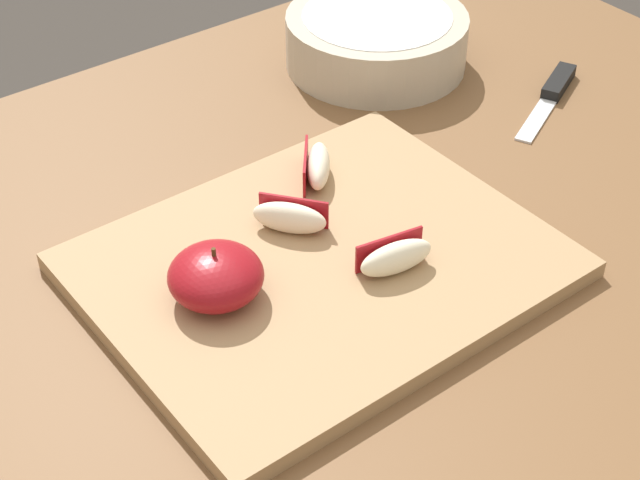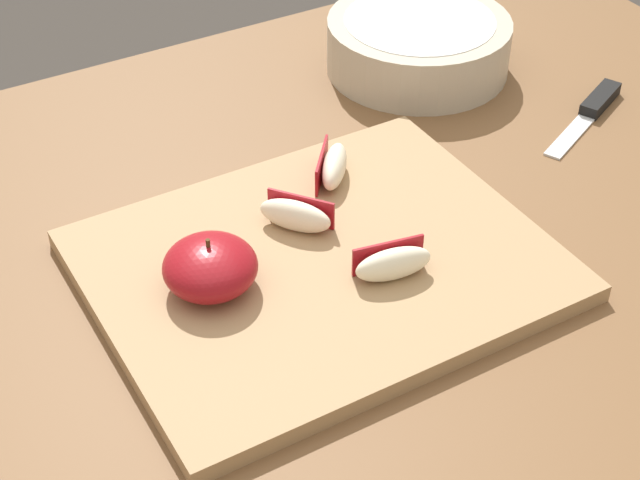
{
  "view_description": "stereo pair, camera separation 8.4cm",
  "coord_description": "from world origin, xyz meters",
  "px_view_note": "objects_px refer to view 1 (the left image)",
  "views": [
    {
      "loc": [
        -0.32,
        -0.57,
        1.34
      ],
      "look_at": [
        0.07,
        -0.05,
        0.8
      ],
      "focal_mm": 55.58,
      "sensor_mm": 36.0,
      "label": 1
    },
    {
      "loc": [
        -0.25,
        -0.61,
        1.34
      ],
      "look_at": [
        0.07,
        -0.05,
        0.8
      ],
      "focal_mm": 55.58,
      "sensor_mm": 36.0,
      "label": 2
    }
  ],
  "objects_px": {
    "apple_wedge_middle": "(290,218)",
    "paring_knife": "(555,89)",
    "apple_half_skin_up": "(216,276)",
    "cutting_board": "(320,265)",
    "apple_wedge_back": "(395,257)",
    "apple_wedge_front": "(317,166)",
    "ceramic_fruit_bowl": "(376,39)"
  },
  "relations": [
    {
      "from": "apple_wedge_middle",
      "to": "ceramic_fruit_bowl",
      "type": "relative_size",
      "value": 0.32
    },
    {
      "from": "cutting_board",
      "to": "apple_wedge_front",
      "type": "bearing_deg",
      "value": 53.81
    },
    {
      "from": "apple_wedge_back",
      "to": "cutting_board",
      "type": "bearing_deg",
      "value": 128.03
    },
    {
      "from": "apple_wedge_front",
      "to": "ceramic_fruit_bowl",
      "type": "height_order",
      "value": "ceramic_fruit_bowl"
    },
    {
      "from": "paring_knife",
      "to": "ceramic_fruit_bowl",
      "type": "height_order",
      "value": "ceramic_fruit_bowl"
    },
    {
      "from": "apple_wedge_middle",
      "to": "apple_wedge_back",
      "type": "height_order",
      "value": "same"
    },
    {
      "from": "apple_wedge_middle",
      "to": "paring_knife",
      "type": "height_order",
      "value": "apple_wedge_middle"
    },
    {
      "from": "apple_half_skin_up",
      "to": "paring_knife",
      "type": "bearing_deg",
      "value": 8.11
    },
    {
      "from": "apple_wedge_front",
      "to": "ceramic_fruit_bowl",
      "type": "bearing_deg",
      "value": 37.6
    },
    {
      "from": "apple_wedge_back",
      "to": "ceramic_fruit_bowl",
      "type": "relative_size",
      "value": 0.34
    },
    {
      "from": "paring_knife",
      "to": "ceramic_fruit_bowl",
      "type": "bearing_deg",
      "value": 123.92
    },
    {
      "from": "cutting_board",
      "to": "apple_wedge_back",
      "type": "height_order",
      "value": "apple_wedge_back"
    },
    {
      "from": "ceramic_fruit_bowl",
      "to": "apple_wedge_middle",
      "type": "bearing_deg",
      "value": -142.75
    },
    {
      "from": "apple_half_skin_up",
      "to": "apple_wedge_back",
      "type": "relative_size",
      "value": 1.13
    },
    {
      "from": "apple_wedge_front",
      "to": "cutting_board",
      "type": "bearing_deg",
      "value": -126.19
    },
    {
      "from": "apple_wedge_front",
      "to": "paring_knife",
      "type": "xyz_separation_m",
      "value": [
        0.32,
        -0.01,
        -0.03
      ]
    },
    {
      "from": "cutting_board",
      "to": "apple_wedge_front",
      "type": "distance_m",
      "value": 0.12
    },
    {
      "from": "apple_wedge_back",
      "to": "paring_knife",
      "type": "relative_size",
      "value": 0.46
    },
    {
      "from": "paring_knife",
      "to": "apple_wedge_front",
      "type": "bearing_deg",
      "value": 177.82
    },
    {
      "from": "apple_wedge_middle",
      "to": "ceramic_fruit_bowl",
      "type": "xyz_separation_m",
      "value": [
        0.28,
        0.21,
        0.0
      ]
    },
    {
      "from": "apple_half_skin_up",
      "to": "apple_wedge_middle",
      "type": "relative_size",
      "value": 1.19
    },
    {
      "from": "apple_half_skin_up",
      "to": "apple_wedge_front",
      "type": "xyz_separation_m",
      "value": [
        0.17,
        0.08,
        -0.01
      ]
    },
    {
      "from": "paring_knife",
      "to": "apple_half_skin_up",
      "type": "bearing_deg",
      "value": -171.89
    },
    {
      "from": "apple_wedge_back",
      "to": "paring_knife",
      "type": "bearing_deg",
      "value": 20.91
    },
    {
      "from": "apple_wedge_middle",
      "to": "apple_half_skin_up",
      "type": "bearing_deg",
      "value": -161.74
    },
    {
      "from": "cutting_board",
      "to": "apple_half_skin_up",
      "type": "distance_m",
      "value": 0.1
    },
    {
      "from": "cutting_board",
      "to": "apple_half_skin_up",
      "type": "relative_size",
      "value": 4.86
    },
    {
      "from": "cutting_board",
      "to": "apple_wedge_back",
      "type": "relative_size",
      "value": 5.48
    },
    {
      "from": "apple_wedge_middle",
      "to": "apple_wedge_back",
      "type": "distance_m",
      "value": 0.1
    },
    {
      "from": "paring_knife",
      "to": "ceramic_fruit_bowl",
      "type": "relative_size",
      "value": 0.73
    },
    {
      "from": "apple_wedge_front",
      "to": "paring_knife",
      "type": "height_order",
      "value": "apple_wedge_front"
    },
    {
      "from": "apple_wedge_middle",
      "to": "apple_wedge_front",
      "type": "relative_size",
      "value": 1.01
    }
  ]
}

